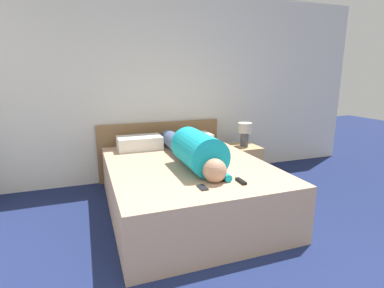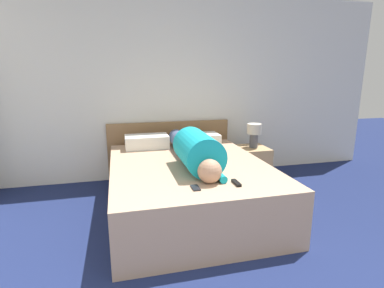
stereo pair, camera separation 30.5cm
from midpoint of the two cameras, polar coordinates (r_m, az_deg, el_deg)
name	(u,v)px [view 1 (the left image)]	position (r m, az deg, el deg)	size (l,w,h in m)	color
wall_back	(171,88)	(4.39, -6.12, 10.57)	(6.23, 0.06, 2.60)	silver
bed	(187,187)	(3.35, -3.55, -8.24)	(1.66, 2.08, 0.55)	tan
headboard	(161,150)	(4.41, -7.97, -1.17)	(1.78, 0.04, 0.82)	olive
nightstand	(243,163)	(4.35, 7.81, -3.57)	(0.38, 0.46, 0.50)	tan
table_lamp	(245,131)	(4.24, 8.00, 2.36)	(0.20, 0.20, 0.33)	#4C4C51
person_lying	(193,150)	(3.15, -2.50, -1.20)	(0.38, 1.67, 0.38)	tan
pillow_near_headboard	(140,143)	(3.93, -12.16, 0.21)	(0.55, 0.33, 0.17)	silver
pillow_second	(192,139)	(4.08, -2.19, 0.87)	(0.53, 0.33, 0.15)	silver
tv_remote	(241,181)	(2.71, 6.12, -7.11)	(0.04, 0.15, 0.02)	black
cell_phone	(202,188)	(2.57, -1.42, -8.35)	(0.06, 0.13, 0.01)	black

